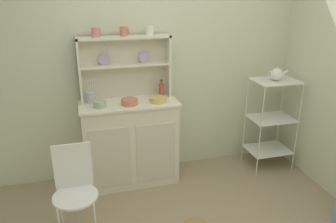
{
  "coord_description": "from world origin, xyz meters",
  "views": [
    {
      "loc": [
        -0.79,
        -1.83,
        2.02
      ],
      "look_at": [
        0.01,
        1.12,
        0.87
      ],
      "focal_mm": 35.6,
      "sensor_mm": 36.0,
      "label": 1
    }
  ],
  "objects_px": {
    "jam_bottle": "(161,90)",
    "hutch_shelf_unit": "(125,62)",
    "bakers_rack": "(272,116)",
    "porcelain_teapot": "(276,74)",
    "hutch_cabinet": "(130,142)",
    "utensil_jar": "(91,97)",
    "cup_rose_0": "(96,32)",
    "wire_chair": "(75,185)",
    "bowl_mixing_large": "(100,104)"
  },
  "relations": [
    {
      "from": "hutch_shelf_unit",
      "to": "bakers_rack",
      "type": "xyz_separation_m",
      "value": [
        1.61,
        -0.27,
        -0.66
      ]
    },
    {
      "from": "hutch_cabinet",
      "to": "wire_chair",
      "type": "relative_size",
      "value": 1.18
    },
    {
      "from": "hutch_shelf_unit",
      "to": "bowl_mixing_large",
      "type": "relative_size",
      "value": 7.6
    },
    {
      "from": "bakers_rack",
      "to": "porcelain_teapot",
      "type": "distance_m",
      "value": 0.49
    },
    {
      "from": "hutch_cabinet",
      "to": "hutch_shelf_unit",
      "type": "bearing_deg",
      "value": 90.0
    },
    {
      "from": "hutch_cabinet",
      "to": "porcelain_teapot",
      "type": "distance_m",
      "value": 1.74
    },
    {
      "from": "cup_rose_0",
      "to": "utensil_jar",
      "type": "bearing_deg",
      "value": -156.05
    },
    {
      "from": "hutch_shelf_unit",
      "to": "porcelain_teapot",
      "type": "xyz_separation_m",
      "value": [
        1.61,
        -0.27,
        -0.17
      ]
    },
    {
      "from": "hutch_cabinet",
      "to": "utensil_jar",
      "type": "bearing_deg",
      "value": 168.07
    },
    {
      "from": "bowl_mixing_large",
      "to": "porcelain_teapot",
      "type": "distance_m",
      "value": 1.91
    },
    {
      "from": "hutch_cabinet",
      "to": "bakers_rack",
      "type": "bearing_deg",
      "value": -3.71
    },
    {
      "from": "hutch_cabinet",
      "to": "cup_rose_0",
      "type": "relative_size",
      "value": 10.87
    },
    {
      "from": "bowl_mixing_large",
      "to": "utensil_jar",
      "type": "xyz_separation_m",
      "value": [
        -0.08,
        0.15,
        0.03
      ]
    },
    {
      "from": "hutch_cabinet",
      "to": "cup_rose_0",
      "type": "height_order",
      "value": "cup_rose_0"
    },
    {
      "from": "hutch_cabinet",
      "to": "porcelain_teapot",
      "type": "bearing_deg",
      "value": -3.72
    },
    {
      "from": "porcelain_teapot",
      "to": "wire_chair",
      "type": "bearing_deg",
      "value": -162.79
    },
    {
      "from": "bowl_mixing_large",
      "to": "jam_bottle",
      "type": "xyz_separation_m",
      "value": [
        0.66,
        0.16,
        0.04
      ]
    },
    {
      "from": "cup_rose_0",
      "to": "bakers_rack",
      "type": "bearing_deg",
      "value": -6.88
    },
    {
      "from": "hutch_shelf_unit",
      "to": "utensil_jar",
      "type": "distance_m",
      "value": 0.5
    },
    {
      "from": "jam_bottle",
      "to": "cup_rose_0",
      "type": "bearing_deg",
      "value": 176.77
    },
    {
      "from": "jam_bottle",
      "to": "bowl_mixing_large",
      "type": "bearing_deg",
      "value": -166.4
    },
    {
      "from": "wire_chair",
      "to": "jam_bottle",
      "type": "xyz_separation_m",
      "value": [
        0.95,
        0.87,
        0.47
      ]
    },
    {
      "from": "wire_chair",
      "to": "porcelain_teapot",
      "type": "xyz_separation_m",
      "value": [
        2.19,
        0.68,
        0.61
      ]
    },
    {
      "from": "hutch_cabinet",
      "to": "cup_rose_0",
      "type": "distance_m",
      "value": 1.18
    },
    {
      "from": "porcelain_teapot",
      "to": "hutch_shelf_unit",
      "type": "bearing_deg",
      "value": 170.59
    },
    {
      "from": "hutch_cabinet",
      "to": "jam_bottle",
      "type": "distance_m",
      "value": 0.64
    },
    {
      "from": "bakers_rack",
      "to": "bowl_mixing_large",
      "type": "bearing_deg",
      "value": 179.06
    },
    {
      "from": "wire_chair",
      "to": "bowl_mixing_large",
      "type": "height_order",
      "value": "bowl_mixing_large"
    },
    {
      "from": "bowl_mixing_large",
      "to": "porcelain_teapot",
      "type": "height_order",
      "value": "porcelain_teapot"
    },
    {
      "from": "hutch_shelf_unit",
      "to": "cup_rose_0",
      "type": "distance_m",
      "value": 0.42
    },
    {
      "from": "hutch_cabinet",
      "to": "hutch_shelf_unit",
      "type": "height_order",
      "value": "hutch_shelf_unit"
    },
    {
      "from": "bakers_rack",
      "to": "utensil_jar",
      "type": "bearing_deg",
      "value": 174.74
    },
    {
      "from": "porcelain_teapot",
      "to": "bowl_mixing_large",
      "type": "bearing_deg",
      "value": 179.06
    },
    {
      "from": "cup_rose_0",
      "to": "wire_chair",
      "type": "bearing_deg",
      "value": -108.79
    },
    {
      "from": "bakers_rack",
      "to": "utensil_jar",
      "type": "xyz_separation_m",
      "value": [
        -1.98,
        0.18,
        0.34
      ]
    },
    {
      "from": "utensil_jar",
      "to": "hutch_cabinet",
      "type": "bearing_deg",
      "value": -11.93
    },
    {
      "from": "wire_chair",
      "to": "porcelain_teapot",
      "type": "height_order",
      "value": "porcelain_teapot"
    },
    {
      "from": "hutch_shelf_unit",
      "to": "bakers_rack",
      "type": "distance_m",
      "value": 1.76
    },
    {
      "from": "bakers_rack",
      "to": "bowl_mixing_large",
      "type": "height_order",
      "value": "bakers_rack"
    },
    {
      "from": "wire_chair",
      "to": "porcelain_teapot",
      "type": "distance_m",
      "value": 2.37
    },
    {
      "from": "wire_chair",
      "to": "utensil_jar",
      "type": "distance_m",
      "value": 1.0
    },
    {
      "from": "wire_chair",
      "to": "cup_rose_0",
      "type": "relative_size",
      "value": 9.23
    },
    {
      "from": "jam_bottle",
      "to": "hutch_shelf_unit",
      "type": "bearing_deg",
      "value": 168.32
    },
    {
      "from": "utensil_jar",
      "to": "porcelain_teapot",
      "type": "bearing_deg",
      "value": -5.27
    },
    {
      "from": "cup_rose_0",
      "to": "bowl_mixing_large",
      "type": "height_order",
      "value": "cup_rose_0"
    },
    {
      "from": "bakers_rack",
      "to": "porcelain_teapot",
      "type": "bearing_deg",
      "value": 180.0
    },
    {
      "from": "bowl_mixing_large",
      "to": "porcelain_teapot",
      "type": "relative_size",
      "value": 0.54
    },
    {
      "from": "utensil_jar",
      "to": "porcelain_teapot",
      "type": "xyz_separation_m",
      "value": [
        1.98,
        -0.18,
        0.15
      ]
    },
    {
      "from": "hutch_cabinet",
      "to": "hutch_shelf_unit",
      "type": "relative_size",
      "value": 1.07
    },
    {
      "from": "hutch_cabinet",
      "to": "hutch_shelf_unit",
      "type": "distance_m",
      "value": 0.84
    }
  ]
}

